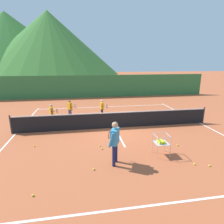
% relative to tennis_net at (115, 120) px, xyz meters
% --- Properties ---
extents(ground_plane, '(120.00, 120.00, 0.00)m').
position_rel_tennis_net_xyz_m(ground_plane, '(0.00, 0.00, -0.50)').
color(ground_plane, '#B25633').
extents(line_baseline_near, '(11.14, 0.08, 0.01)m').
position_rel_tennis_net_xyz_m(line_baseline_near, '(0.00, -6.31, -0.50)').
color(line_baseline_near, white).
rests_on(line_baseline_near, ground).
extents(line_baseline_far, '(11.14, 0.08, 0.01)m').
position_rel_tennis_net_xyz_m(line_baseline_far, '(0.00, 5.39, -0.50)').
color(line_baseline_far, white).
rests_on(line_baseline_far, ground).
extents(line_sideline_west, '(0.08, 11.69, 0.01)m').
position_rel_tennis_net_xyz_m(line_sideline_west, '(-5.57, 0.00, -0.50)').
color(line_sideline_west, white).
rests_on(line_sideline_west, ground).
extents(line_sideline_east, '(0.08, 11.69, 0.01)m').
position_rel_tennis_net_xyz_m(line_sideline_east, '(5.57, 0.00, -0.50)').
color(line_sideline_east, white).
rests_on(line_sideline_east, ground).
extents(line_service_center, '(0.08, 5.36, 0.01)m').
position_rel_tennis_net_xyz_m(line_service_center, '(0.00, 0.00, -0.50)').
color(line_service_center, white).
rests_on(line_service_center, ground).
extents(tennis_net, '(11.62, 0.08, 1.05)m').
position_rel_tennis_net_xyz_m(tennis_net, '(0.00, 0.00, 0.00)').
color(tennis_net, '#333338').
rests_on(tennis_net, ground).
extents(instructor, '(0.52, 0.85, 1.71)m').
position_rel_tennis_net_xyz_m(instructor, '(-0.73, -3.99, 0.53)').
color(instructor, '#191E4C').
rests_on(instructor, ground).
extents(student_0, '(0.56, 0.51, 1.23)m').
position_rel_tennis_net_xyz_m(student_0, '(-3.82, 1.57, 0.24)').
color(student_0, silver).
rests_on(student_0, ground).
extents(student_1, '(0.63, 0.53, 1.31)m').
position_rel_tennis_net_xyz_m(student_1, '(-2.72, 2.41, 0.29)').
color(student_1, navy).
rests_on(student_1, ground).
extents(student_2, '(0.47, 0.59, 1.28)m').
position_rel_tennis_net_xyz_m(student_2, '(-0.51, 2.25, 0.27)').
color(student_2, black).
rests_on(student_2, ground).
extents(ball_cart, '(0.58, 0.58, 0.90)m').
position_rel_tennis_net_xyz_m(ball_cart, '(1.31, -3.61, 0.10)').
color(ball_cart, '#B7B7BC').
rests_on(ball_cart, ground).
extents(tennis_ball_0, '(0.07, 0.07, 0.07)m').
position_rel_tennis_net_xyz_m(tennis_ball_0, '(-1.56, -4.30, -0.47)').
color(tennis_ball_0, yellow).
rests_on(tennis_ball_0, ground).
extents(tennis_ball_1, '(0.07, 0.07, 0.07)m').
position_rel_tennis_net_xyz_m(tennis_ball_1, '(-1.16, -2.40, -0.47)').
color(tennis_ball_1, yellow).
rests_on(tennis_ball_1, ground).
extents(tennis_ball_2, '(0.07, 0.07, 0.07)m').
position_rel_tennis_net_xyz_m(tennis_ball_2, '(-3.43, -5.39, -0.47)').
color(tennis_ball_2, yellow).
rests_on(tennis_ball_2, ground).
extents(tennis_ball_3, '(0.07, 0.07, 0.07)m').
position_rel_tennis_net_xyz_m(tennis_ball_3, '(2.48, -2.91, -0.47)').
color(tennis_ball_3, yellow).
rests_on(tennis_ball_3, ground).
extents(tennis_ball_4, '(0.07, 0.07, 0.07)m').
position_rel_tennis_net_xyz_m(tennis_ball_4, '(2.78, -4.77, -0.47)').
color(tennis_ball_4, yellow).
rests_on(tennis_ball_4, ground).
extents(tennis_ball_5, '(0.07, 0.07, 0.07)m').
position_rel_tennis_net_xyz_m(tennis_ball_5, '(-1.09, -2.69, -0.47)').
color(tennis_ball_5, yellow).
rests_on(tennis_ball_5, ground).
extents(tennis_ball_6, '(0.07, 0.07, 0.07)m').
position_rel_tennis_net_xyz_m(tennis_ball_6, '(2.28, -4.58, -0.47)').
color(tennis_ball_6, yellow).
rests_on(tennis_ball_6, ground).
extents(tennis_ball_7, '(0.07, 0.07, 0.07)m').
position_rel_tennis_net_xyz_m(tennis_ball_7, '(-4.18, -1.89, -0.47)').
color(tennis_ball_7, yellow).
rests_on(tennis_ball_7, ground).
extents(windscreen_fence, '(24.50, 0.08, 2.42)m').
position_rel_tennis_net_xyz_m(windscreen_fence, '(0.00, 10.12, 0.71)').
color(windscreen_fence, '#33753D').
rests_on(windscreen_fence, ground).
extents(hill_0, '(52.34, 52.34, 19.27)m').
position_rel_tennis_net_xyz_m(hill_0, '(-25.13, 59.33, 9.14)').
color(hill_0, '#2D6628').
rests_on(hill_0, ground).
extents(hill_1, '(42.60, 42.60, 18.60)m').
position_rel_tennis_net_xyz_m(hill_1, '(-11.13, 52.99, 8.80)').
color(hill_1, '#38702D').
rests_on(hill_1, ground).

